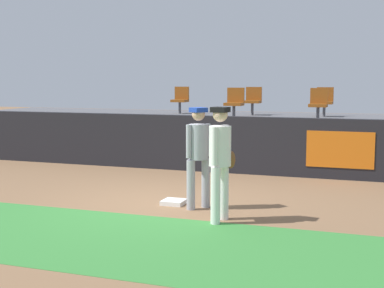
{
  "coord_description": "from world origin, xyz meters",
  "views": [
    {
      "loc": [
        3.85,
        -9.01,
        2.25
      ],
      "look_at": [
        0.3,
        1.02,
        1.0
      ],
      "focal_mm": 50.64,
      "sensor_mm": 36.0,
      "label": 1
    }
  ],
  "objects": [
    {
      "name": "bleacher_platform",
      "position": [
        0.0,
        6.26,
        0.61
      ],
      "size": [
        18.0,
        4.8,
        1.22
      ],
      "primitive_type": "cube",
      "color": "#59595E",
      "rests_on": "ground_plane"
    },
    {
      "name": "seat_front_right",
      "position": [
        2.28,
        5.13,
        1.69
      ],
      "size": [
        0.45,
        0.44,
        0.84
      ],
      "color": "#4C4C51",
      "rests_on": "bleacher_platform"
    },
    {
      "name": "seat_back_right",
      "position": [
        2.25,
        6.93,
        1.7
      ],
      "size": [
        0.47,
        0.44,
        0.84
      ],
      "color": "#4C4C51",
      "rests_on": "bleacher_platform"
    },
    {
      "name": "player_runner_visitor",
      "position": [
        0.82,
        -0.13,
        1.03
      ],
      "size": [
        0.47,
        0.47,
        1.79
      ],
      "rotation": [
        0.0,
        0.0,
        -2.2
      ],
      "color": "#9EA3AD",
      "rests_on": "ground_plane"
    },
    {
      "name": "ground_plane",
      "position": [
        0.0,
        0.0,
        0.0
      ],
      "size": [
        60.0,
        60.0,
        0.0
      ],
      "primitive_type": "plane",
      "color": "#846042"
    },
    {
      "name": "seat_back_center",
      "position": [
        0.15,
        6.93,
        1.7
      ],
      "size": [
        0.48,
        0.44,
        0.84
      ],
      "color": "#4C4C51",
      "rests_on": "bleacher_platform"
    },
    {
      "name": "seat_back_left",
      "position": [
        -2.18,
        6.93,
        1.7
      ],
      "size": [
        0.47,
        0.44,
        0.84
      ],
      "color": "#4C4C51",
      "rests_on": "bleacher_platform"
    },
    {
      "name": "player_fielder_home",
      "position": [
        1.45,
        -0.87,
        1.06
      ],
      "size": [
        0.4,
        0.56,
        1.84
      ],
      "rotation": [
        0.0,
        0.0,
        -1.7
      ],
      "color": "white",
      "rests_on": "ground_plane"
    },
    {
      "name": "grass_foreground_strip",
      "position": [
        0.0,
        -2.32,
        0.0
      ],
      "size": [
        18.0,
        2.8,
        0.01
      ],
      "primitive_type": "cube",
      "color": "#388438",
      "rests_on": "ground_plane"
    },
    {
      "name": "seat_front_center",
      "position": [
        0.06,
        5.13,
        1.7
      ],
      "size": [
        0.47,
        0.44,
        0.84
      ],
      "color": "#4C4C51",
      "rests_on": "bleacher_platform"
    },
    {
      "name": "first_base",
      "position": [
        0.3,
        0.02,
        0.04
      ],
      "size": [
        0.4,
        0.4,
        0.08
      ],
      "primitive_type": "cube",
      "color": "white",
      "rests_on": "ground_plane"
    },
    {
      "name": "field_wall",
      "position": [
        0.01,
        3.69,
        0.69
      ],
      "size": [
        18.0,
        0.26,
        1.39
      ],
      "color": "black",
      "rests_on": "ground_plane"
    }
  ]
}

